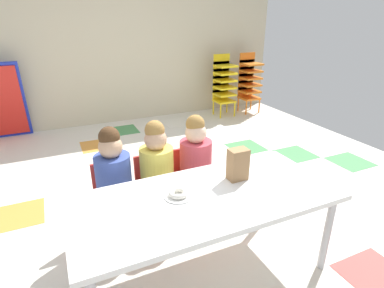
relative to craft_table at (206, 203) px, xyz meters
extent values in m
cube|color=silver|center=(0.13, 0.80, -0.56)|extent=(5.81, 5.58, 0.02)
cube|color=#478C51|center=(1.48, 1.70, -0.55)|extent=(0.43, 0.43, 0.00)
cube|color=#478C51|center=(1.93, 1.25, -0.55)|extent=(0.43, 0.43, 0.00)
cube|color=orange|center=(-0.32, 2.60, -0.55)|extent=(0.43, 0.43, 0.00)
cube|color=silver|center=(1.03, 3.05, -0.55)|extent=(0.43, 0.43, 0.00)
cube|color=#478C51|center=(2.38, 0.80, -0.55)|extent=(0.43, 0.43, 0.00)
cube|color=orange|center=(-1.22, 1.25, -0.55)|extent=(0.43, 0.43, 0.00)
cube|color=#B24C47|center=(1.03, -0.55, -0.55)|extent=(0.43, 0.43, 0.00)
cube|color=#478C51|center=(0.13, 3.05, -0.55)|extent=(0.43, 0.43, 0.00)
cube|color=beige|center=(0.13, 3.59, 0.69)|extent=(5.81, 0.10, 2.47)
cube|color=white|center=(0.00, 0.00, 0.03)|extent=(1.66, 0.75, 0.04)
cylinder|color=#B2B2B7|center=(0.75, -0.31, -0.27)|extent=(0.05, 0.05, 0.56)
cylinder|color=#B2B2B7|center=(-0.75, 0.31, -0.27)|extent=(0.05, 0.05, 0.56)
cylinder|color=#B2B2B7|center=(0.75, 0.31, -0.27)|extent=(0.05, 0.05, 0.56)
cube|color=red|center=(-0.46, 0.59, -0.25)|extent=(0.32, 0.30, 0.03)
cube|color=red|center=(-0.46, 0.74, -0.10)|extent=(0.29, 0.02, 0.30)
cylinder|color=#384C99|center=(-0.46, 0.59, -0.03)|extent=(0.32, 0.32, 0.38)
sphere|color=tan|center=(-0.46, 0.59, 0.23)|extent=(0.17, 0.17, 0.17)
sphere|color=#472D19|center=(-0.46, 0.61, 0.30)|extent=(0.15, 0.15, 0.15)
cylinder|color=red|center=(-0.60, 0.46, -0.40)|extent=(0.02, 0.02, 0.28)
cylinder|color=red|center=(-0.32, 0.46, -0.40)|extent=(0.02, 0.02, 0.28)
cylinder|color=red|center=(-0.60, 0.72, -0.40)|extent=(0.02, 0.02, 0.28)
cylinder|color=red|center=(-0.32, 0.72, -0.40)|extent=(0.02, 0.02, 0.28)
cube|color=red|center=(-0.12, 0.59, -0.25)|extent=(0.32, 0.30, 0.03)
cube|color=red|center=(-0.12, 0.74, -0.10)|extent=(0.29, 0.02, 0.30)
cylinder|color=#D8C64C|center=(-0.12, 0.59, -0.03)|extent=(0.30, 0.30, 0.38)
sphere|color=tan|center=(-0.12, 0.59, 0.23)|extent=(0.17, 0.17, 0.17)
sphere|color=olive|center=(-0.12, 0.61, 0.30)|extent=(0.15, 0.15, 0.15)
cylinder|color=red|center=(-0.26, 0.46, -0.40)|extent=(0.02, 0.02, 0.28)
cylinder|color=red|center=(0.02, 0.46, -0.40)|extent=(0.02, 0.02, 0.28)
cylinder|color=red|center=(-0.26, 0.72, -0.40)|extent=(0.02, 0.02, 0.28)
cylinder|color=red|center=(0.02, 0.72, -0.40)|extent=(0.02, 0.02, 0.28)
cube|color=red|center=(0.21, 0.59, -0.25)|extent=(0.32, 0.30, 0.03)
cube|color=red|center=(0.21, 0.74, -0.10)|extent=(0.29, 0.02, 0.30)
cylinder|color=#BF3F4C|center=(0.21, 0.59, -0.03)|extent=(0.32, 0.32, 0.38)
sphere|color=beige|center=(0.21, 0.59, 0.23)|extent=(0.17, 0.17, 0.17)
sphere|color=olive|center=(0.21, 0.61, 0.30)|extent=(0.15, 0.15, 0.15)
cylinder|color=red|center=(0.07, 0.46, -0.40)|extent=(0.02, 0.02, 0.28)
cylinder|color=red|center=(0.35, 0.46, -0.40)|extent=(0.02, 0.02, 0.28)
cylinder|color=red|center=(0.07, 0.72, -0.40)|extent=(0.02, 0.02, 0.28)
cylinder|color=red|center=(0.35, 0.72, -0.40)|extent=(0.02, 0.02, 0.28)
cube|color=yellow|center=(1.94, 3.08, -0.29)|extent=(0.32, 0.30, 0.03)
cube|color=yellow|center=(1.94, 3.22, -0.20)|extent=(0.30, 0.02, 0.18)
cube|color=yellow|center=(1.94, 3.08, -0.17)|extent=(0.32, 0.30, 0.03)
cube|color=yellow|center=(1.94, 3.22, -0.08)|extent=(0.30, 0.02, 0.18)
cube|color=yellow|center=(1.94, 3.08, -0.05)|extent=(0.32, 0.30, 0.03)
cube|color=yellow|center=(1.94, 3.22, 0.04)|extent=(0.30, 0.02, 0.18)
cube|color=yellow|center=(1.94, 3.08, 0.07)|extent=(0.32, 0.30, 0.03)
cube|color=yellow|center=(1.94, 3.22, 0.16)|extent=(0.30, 0.02, 0.18)
cube|color=yellow|center=(1.94, 3.08, 0.19)|extent=(0.32, 0.30, 0.03)
cube|color=yellow|center=(1.94, 3.22, 0.28)|extent=(0.30, 0.02, 0.18)
cube|color=yellow|center=(1.94, 3.08, 0.31)|extent=(0.32, 0.30, 0.03)
cube|color=yellow|center=(1.94, 3.22, 0.40)|extent=(0.30, 0.02, 0.18)
cylinder|color=yellow|center=(1.80, 2.95, -0.42)|extent=(0.02, 0.02, 0.26)
cylinder|color=yellow|center=(2.08, 2.95, -0.42)|extent=(0.02, 0.02, 0.26)
cylinder|color=yellow|center=(1.80, 3.21, -0.42)|extent=(0.02, 0.02, 0.26)
cylinder|color=yellow|center=(2.08, 3.21, -0.42)|extent=(0.02, 0.02, 0.26)
cube|color=orange|center=(2.46, 3.08, -0.29)|extent=(0.32, 0.30, 0.03)
cube|color=orange|center=(2.46, 3.22, -0.20)|extent=(0.30, 0.02, 0.18)
cube|color=orange|center=(2.46, 3.08, -0.17)|extent=(0.32, 0.30, 0.03)
cube|color=orange|center=(2.46, 3.22, -0.08)|extent=(0.30, 0.02, 0.18)
cube|color=orange|center=(2.46, 3.08, -0.05)|extent=(0.32, 0.30, 0.03)
cube|color=orange|center=(2.46, 3.22, 0.04)|extent=(0.30, 0.02, 0.18)
cube|color=orange|center=(2.46, 3.08, 0.07)|extent=(0.32, 0.30, 0.03)
cube|color=orange|center=(2.46, 3.22, 0.16)|extent=(0.30, 0.02, 0.18)
cube|color=orange|center=(2.46, 3.08, 0.19)|extent=(0.32, 0.30, 0.03)
cube|color=orange|center=(2.46, 3.22, 0.28)|extent=(0.30, 0.02, 0.18)
cube|color=orange|center=(2.46, 3.08, 0.31)|extent=(0.32, 0.30, 0.03)
cube|color=orange|center=(2.46, 3.22, 0.40)|extent=(0.30, 0.02, 0.18)
cylinder|color=orange|center=(2.32, 2.95, -0.42)|extent=(0.02, 0.02, 0.26)
cylinder|color=orange|center=(2.60, 2.95, -0.42)|extent=(0.02, 0.02, 0.26)
cylinder|color=orange|center=(2.32, 3.21, -0.42)|extent=(0.02, 0.02, 0.26)
cylinder|color=orange|center=(2.60, 3.21, -0.42)|extent=(0.02, 0.02, 0.26)
cube|color=#9E754C|center=(0.29, 0.10, 0.16)|extent=(0.13, 0.09, 0.22)
cylinder|color=white|center=(-0.16, 0.06, 0.06)|extent=(0.18, 0.18, 0.01)
torus|color=white|center=(-0.16, 0.06, 0.08)|extent=(0.12, 0.12, 0.03)
camera|label=1|loc=(-0.77, -1.46, 1.08)|focal=28.88mm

